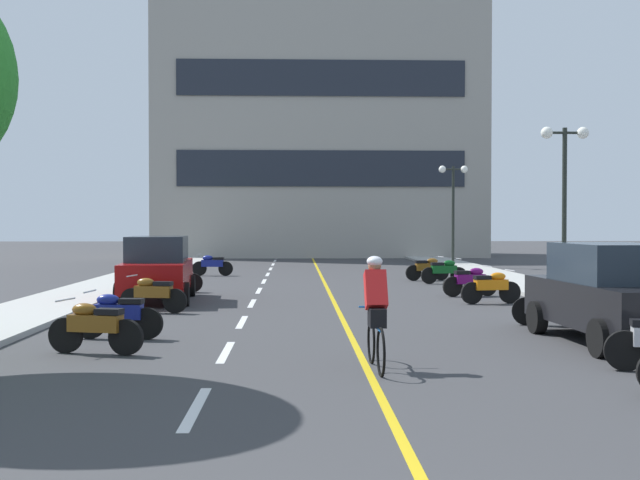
% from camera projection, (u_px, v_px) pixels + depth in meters
% --- Properties ---
extents(ground_plane, '(140.00, 140.00, 0.00)m').
position_uv_depth(ground_plane, '(322.00, 293.00, 24.23)').
color(ground_plane, '#38383A').
extents(curb_left, '(2.40, 72.00, 0.12)m').
position_uv_depth(curb_left, '(112.00, 284.00, 27.00)').
color(curb_left, '#A8A8A3').
rests_on(curb_left, ground).
extents(curb_right, '(2.40, 72.00, 0.12)m').
position_uv_depth(curb_right, '(522.00, 283.00, 27.46)').
color(curb_right, '#A8A8A3').
rests_on(curb_right, ground).
extents(lane_dash_1, '(0.14, 2.20, 0.01)m').
position_uv_depth(lane_dash_1, '(196.00, 408.00, 9.18)').
color(lane_dash_1, silver).
rests_on(lane_dash_1, ground).
extents(lane_dash_2, '(0.14, 2.20, 0.01)m').
position_uv_depth(lane_dash_2, '(226.00, 352.00, 13.17)').
color(lane_dash_2, silver).
rests_on(lane_dash_2, ground).
extents(lane_dash_3, '(0.14, 2.20, 0.01)m').
position_uv_depth(lane_dash_3, '(242.00, 322.00, 17.17)').
color(lane_dash_3, silver).
rests_on(lane_dash_3, ground).
extents(lane_dash_4, '(0.14, 2.20, 0.01)m').
position_uv_depth(lane_dash_4, '(252.00, 303.00, 21.17)').
color(lane_dash_4, silver).
rests_on(lane_dash_4, ground).
extents(lane_dash_5, '(0.14, 2.20, 0.01)m').
position_uv_depth(lane_dash_5, '(259.00, 291.00, 25.17)').
color(lane_dash_5, silver).
rests_on(lane_dash_5, ground).
extents(lane_dash_6, '(0.14, 2.20, 0.01)m').
position_uv_depth(lane_dash_6, '(264.00, 281.00, 29.16)').
color(lane_dash_6, silver).
rests_on(lane_dash_6, ground).
extents(lane_dash_7, '(0.14, 2.20, 0.01)m').
position_uv_depth(lane_dash_7, '(268.00, 274.00, 33.16)').
color(lane_dash_7, silver).
rests_on(lane_dash_7, ground).
extents(lane_dash_8, '(0.14, 2.20, 0.01)m').
position_uv_depth(lane_dash_8, '(271.00, 269.00, 37.16)').
color(lane_dash_8, silver).
rests_on(lane_dash_8, ground).
extents(lane_dash_9, '(0.14, 2.20, 0.01)m').
position_uv_depth(lane_dash_9, '(273.00, 264.00, 41.15)').
color(lane_dash_9, silver).
rests_on(lane_dash_9, ground).
extents(lane_dash_10, '(0.14, 2.20, 0.01)m').
position_uv_depth(lane_dash_10, '(275.00, 261.00, 45.15)').
color(lane_dash_10, silver).
rests_on(lane_dash_10, ground).
extents(lane_dash_11, '(0.14, 2.20, 0.01)m').
position_uv_depth(lane_dash_11, '(277.00, 258.00, 49.15)').
color(lane_dash_11, silver).
rests_on(lane_dash_11, ground).
extents(centre_line_yellow, '(0.12, 66.00, 0.01)m').
position_uv_depth(centre_line_yellow, '(326.00, 285.00, 27.24)').
color(centre_line_yellow, gold).
rests_on(centre_line_yellow, ground).
extents(office_building, '(21.23, 9.04, 18.60)m').
position_uv_depth(office_building, '(319.00, 118.00, 52.49)').
color(office_building, '#9E998E').
rests_on(office_building, ground).
extents(street_lamp_mid, '(1.46, 0.36, 4.97)m').
position_uv_depth(street_lamp_mid, '(565.00, 171.00, 23.44)').
color(street_lamp_mid, black).
rests_on(street_lamp_mid, curb_right).
extents(street_lamp_far, '(1.46, 0.36, 4.94)m').
position_uv_depth(street_lamp_far, '(453.00, 192.00, 38.71)').
color(street_lamp_far, black).
rests_on(street_lamp_far, curb_right).
extents(parked_car_near, '(2.12, 4.29, 1.82)m').
position_uv_depth(parked_car_near, '(611.00, 293.00, 14.06)').
color(parked_car_near, black).
rests_on(parked_car_near, ground).
extents(parked_car_mid, '(2.16, 4.31, 1.82)m').
position_uv_depth(parked_car_mid, '(157.00, 269.00, 21.72)').
color(parked_car_mid, black).
rests_on(parked_car_mid, ground).
extents(motorcycle_4, '(1.67, 0.69, 0.92)m').
position_uv_depth(motorcycle_4, '(95.00, 326.00, 12.95)').
color(motorcycle_4, black).
rests_on(motorcycle_4, ground).
extents(motorcycle_5, '(1.70, 0.60, 0.92)m').
position_uv_depth(motorcycle_5, '(118.00, 314.00, 14.63)').
color(motorcycle_5, black).
rests_on(motorcycle_5, ground).
extents(motorcycle_6, '(1.68, 0.66, 0.92)m').
position_uv_depth(motorcycle_6, '(553.00, 304.00, 16.54)').
color(motorcycle_6, black).
rests_on(motorcycle_6, ground).
extents(motorcycle_7, '(1.68, 0.64, 0.92)m').
position_uv_depth(motorcycle_7, '(153.00, 294.00, 18.91)').
color(motorcycle_7, black).
rests_on(motorcycle_7, ground).
extents(motorcycle_8, '(1.69, 0.60, 0.92)m').
position_uv_depth(motorcycle_8, '(491.00, 286.00, 21.06)').
color(motorcycle_8, black).
rests_on(motorcycle_8, ground).
extents(motorcycle_9, '(1.69, 0.61, 0.92)m').
position_uv_depth(motorcycle_9, '(470.00, 281.00, 23.20)').
color(motorcycle_9, black).
rests_on(motorcycle_9, ground).
extents(motorcycle_10, '(1.70, 0.60, 0.92)m').
position_uv_depth(motorcycle_10, '(175.00, 277.00, 24.55)').
color(motorcycle_10, black).
rests_on(motorcycle_10, ground).
extents(motorcycle_11, '(1.70, 0.60, 0.92)m').
position_uv_depth(motorcycle_11, '(444.00, 271.00, 28.04)').
color(motorcycle_11, black).
rests_on(motorcycle_11, ground).
extents(motorcycle_12, '(1.69, 0.60, 0.92)m').
position_uv_depth(motorcycle_12, '(428.00, 268.00, 29.59)').
color(motorcycle_12, black).
rests_on(motorcycle_12, ground).
extents(motorcycle_13, '(1.70, 0.60, 0.92)m').
position_uv_depth(motorcycle_13, '(212.00, 264.00, 32.29)').
color(motorcycle_13, black).
rests_on(motorcycle_13, ground).
extents(cyclist_rider, '(0.42, 1.77, 1.71)m').
position_uv_depth(cyclist_rider, '(376.00, 310.00, 11.62)').
color(cyclist_rider, black).
rests_on(cyclist_rider, ground).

